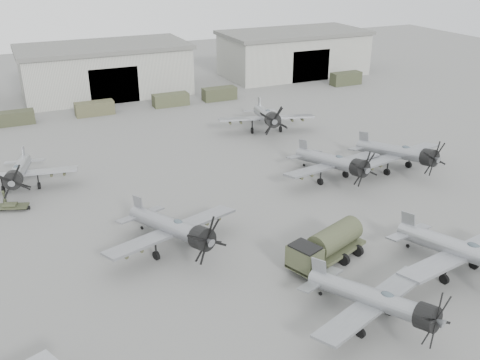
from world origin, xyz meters
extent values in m
plane|color=slate|center=(0.00, 0.00, 0.00)|extent=(220.00, 220.00, 0.00)
cube|color=#B4B5A9|center=(0.00, 62.00, 4.00)|extent=(28.00, 14.00, 8.00)
cube|color=#5E5E5A|center=(0.00, 62.00, 8.35)|extent=(29.00, 14.80, 0.70)
cube|color=black|center=(0.00, 55.20, 3.00)|extent=(8.12, 0.40, 6.00)
cube|color=#B4B5A9|center=(38.00, 62.00, 4.00)|extent=(28.00, 14.00, 8.00)
cube|color=#5E5E5A|center=(38.00, 62.00, 8.35)|extent=(29.00, 14.80, 0.70)
cube|color=black|center=(38.00, 55.20, 3.00)|extent=(8.12, 0.40, 6.00)
cube|color=#363925|center=(-16.66, 50.00, 1.00)|extent=(6.62, 2.20, 2.00)
cube|color=#4B4A31|center=(-4.43, 50.00, 1.04)|extent=(5.95, 2.20, 2.08)
cube|color=#41452D|center=(8.00, 50.00, 1.02)|extent=(5.90, 2.20, 2.03)
cube|color=#393D27|center=(16.72, 50.00, 1.07)|extent=(5.80, 2.20, 2.14)
cube|color=#373C27|center=(42.74, 50.00, 1.19)|extent=(5.92, 2.20, 2.38)
cylinder|color=gray|center=(3.73, -8.70, 2.05)|extent=(4.57, 9.79, 2.91)
cylinder|color=black|center=(5.17, -12.84, 2.75)|extent=(2.16, 1.97, 1.94)
cube|color=gray|center=(3.91, -9.23, 1.82)|extent=(11.68, 5.78, 0.52)
cube|color=gray|center=(2.29, -4.57, 2.20)|extent=(0.62, 1.50, 1.86)
ellipsoid|color=#3F4C54|center=(4.22, -10.11, 2.90)|extent=(0.90, 1.24, 0.52)
cylinder|color=black|center=(2.30, -9.99, 0.33)|extent=(0.49, 0.79, 0.75)
cylinder|color=black|center=(5.65, -8.82, 0.33)|extent=(0.49, 0.79, 0.75)
cylinder|color=black|center=(2.38, -4.83, 0.14)|extent=(0.20, 0.32, 0.30)
cylinder|color=#999BA1|center=(13.93, -6.44, 2.22)|extent=(3.17, 10.81, 3.15)
cube|color=#999BA1|center=(14.02, -7.04, 1.97)|extent=(12.81, 4.18, 0.57)
cube|color=#999BA1|center=(13.18, -1.76, 2.38)|extent=(0.38, 1.68, 2.01)
ellipsoid|color=#3F4C54|center=(14.18, -8.03, 3.14)|extent=(0.79, 1.29, 0.57)
cylinder|color=black|center=(12.16, -7.54, 0.35)|extent=(0.41, 0.84, 0.81)
cylinder|color=black|center=(15.95, -6.94, 0.35)|extent=(0.41, 0.84, 0.81)
cylinder|color=black|center=(13.23, -2.06, 0.15)|extent=(0.17, 0.34, 0.32)
cylinder|color=gray|center=(-6.02, 6.69, 2.24)|extent=(4.71, 10.74, 3.18)
cylinder|color=black|center=(-4.58, 2.14, 3.00)|extent=(2.33, 2.12, 2.11)
cube|color=gray|center=(-5.84, 6.11, 1.98)|extent=(12.79, 5.98, 0.57)
cube|color=gray|center=(-7.47, 11.25, 2.40)|extent=(0.63, 1.65, 2.03)
ellipsoid|color=#3F4C54|center=(-5.53, 5.14, 3.16)|extent=(0.95, 1.35, 0.57)
cylinder|color=black|center=(-7.62, 5.33, 0.36)|extent=(0.52, 0.86, 0.81)
cylinder|color=black|center=(-3.94, 6.50, 0.36)|extent=(0.52, 0.86, 0.81)
cylinder|color=black|center=(-7.38, 10.96, 0.15)|extent=(0.21, 0.35, 0.33)
cylinder|color=gray|center=(15.20, 13.74, 2.20)|extent=(3.01, 10.71, 3.12)
cylinder|color=black|center=(15.88, 9.09, 2.95)|extent=(2.11, 1.84, 2.08)
cube|color=gray|center=(15.29, 13.15, 1.95)|extent=(12.68, 3.98, 0.56)
cube|color=gray|center=(14.52, 18.39, 2.36)|extent=(0.36, 1.66, 2.00)
ellipsoid|color=#3F4C54|center=(15.43, 12.16, 3.11)|extent=(0.77, 1.27, 0.56)
cylinder|color=black|center=(13.44, 12.68, 0.35)|extent=(0.39, 0.83, 0.80)
cylinder|color=black|center=(17.20, 13.23, 0.35)|extent=(0.39, 0.83, 0.80)
cylinder|color=black|center=(14.57, 18.10, 0.15)|extent=(0.16, 0.33, 0.32)
cylinder|color=gray|center=(23.72, 12.95, 2.25)|extent=(3.52, 10.90, 3.18)
cylinder|color=black|center=(24.61, 8.25, 3.00)|extent=(2.20, 1.94, 2.12)
cube|color=gray|center=(23.83, 12.35, 1.99)|extent=(12.93, 4.58, 0.57)
cube|color=gray|center=(22.83, 17.65, 2.40)|extent=(0.44, 1.69, 2.03)
ellipsoid|color=#3F4C54|center=(24.02, 11.35, 3.17)|extent=(0.83, 1.31, 0.57)
cylinder|color=black|center=(21.97, 11.79, 0.36)|extent=(0.43, 0.85, 0.81)
cylinder|color=black|center=(25.77, 12.51, 0.36)|extent=(0.43, 0.85, 0.81)
cylinder|color=black|center=(22.88, 17.35, 0.15)|extent=(0.18, 0.34, 0.33)
cylinder|color=#999BA1|center=(-16.93, 25.68, 2.14)|extent=(3.22, 10.38, 3.03)
cylinder|color=black|center=(-17.72, 21.20, 2.86)|extent=(2.08, 1.83, 2.02)
cube|color=#999BA1|center=(-17.03, 25.11, 1.89)|extent=(12.30, 4.21, 0.54)
cube|color=#999BA1|center=(-16.14, 30.17, 2.29)|extent=(0.39, 1.61, 1.94)
ellipsoid|color=#3F4C54|center=(-17.20, 24.16, 3.01)|extent=(0.77, 1.25, 0.54)
cylinder|color=black|center=(-18.88, 25.24, 0.34)|extent=(0.40, 0.81, 0.78)
cylinder|color=black|center=(-15.25, 24.60, 0.34)|extent=(0.40, 0.81, 0.78)
cylinder|color=black|center=(-16.19, 29.88, 0.15)|extent=(0.17, 0.33, 0.31)
cylinder|color=#909298|center=(16.40, 32.02, 2.39)|extent=(4.77, 11.47, 3.38)
cylinder|color=black|center=(14.97, 27.14, 3.19)|extent=(2.45, 2.22, 2.25)
cube|color=#909298|center=(16.22, 31.40, 2.11)|extent=(13.66, 6.08, 0.61)
cube|color=#909298|center=(17.82, 36.91, 2.56)|extent=(0.63, 1.77, 2.16)
ellipsoid|color=#3F4C54|center=(15.91, 30.36, 3.36)|extent=(0.99, 1.43, 0.61)
cylinder|color=black|center=(14.18, 31.77, 0.38)|extent=(0.53, 0.92, 0.87)
cylinder|color=black|center=(18.13, 30.61, 0.38)|extent=(0.53, 0.92, 0.87)
cylinder|color=black|center=(17.73, 36.59, 0.16)|extent=(0.22, 0.37, 0.35)
cube|color=#3D422B|center=(5.36, -1.05, 0.85)|extent=(8.30, 5.17, 0.28)
cube|color=#3D422B|center=(2.50, -2.10, 1.75)|extent=(2.59, 3.06, 1.92)
cylinder|color=#3D422B|center=(6.31, -0.70, 1.97)|extent=(5.61, 3.81, 2.14)
cube|color=black|center=(2.50, -2.10, 2.76)|extent=(2.37, 2.70, 0.17)
cylinder|color=black|center=(3.06, -3.28, 0.51)|extent=(0.67, 1.07, 1.01)
cylinder|color=black|center=(7.45, 1.10, 0.51)|extent=(0.67, 1.07, 1.01)
cube|color=#343824|center=(-18.42, 20.39, 0.41)|extent=(3.72, 2.39, 0.17)
cylinder|color=black|center=(-18.42, 20.39, 0.18)|extent=(1.43, 0.85, 0.40)
cylinder|color=#343824|center=(-18.42, 20.39, 0.60)|extent=(1.31, 0.71, 0.29)
imported|color=#3A3F29|center=(-18.80, 21.34, 0.92)|extent=(0.56, 0.74, 1.84)
camera|label=1|loc=(-17.29, -33.07, 24.73)|focal=40.00mm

